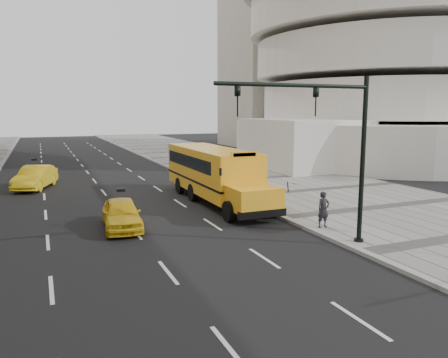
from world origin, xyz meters
name	(u,v)px	position (x,y,z in m)	size (l,w,h in m)	color
ground	(136,207)	(0.00, 0.00, 0.00)	(140.00, 140.00, 0.00)	black
sidewalk_museum	(321,190)	(12.00, 0.00, 0.07)	(12.00, 140.00, 0.15)	gray
curb_museum	(237,197)	(6.00, 0.00, 0.07)	(0.30, 140.00, 0.15)	gray
guggenheim	(356,35)	(29.37, 18.51, 13.58)	(33.20, 42.20, 35.00)	white
school_bus	(213,170)	(4.50, 0.01, 1.76)	(2.96, 11.56, 3.19)	#FBAD1D
taxi_near	(122,214)	(-1.43, -4.10, 0.67)	(1.58, 3.92, 1.34)	yellow
taxi_far	(35,177)	(-4.97, 8.22, 0.76)	(1.60, 4.59, 1.51)	yellow
pedestrian	(323,210)	(6.53, -7.84, 0.94)	(0.57, 0.38, 1.57)	black
traffic_signal	(333,140)	(5.19, -10.07, 4.09)	(6.18, 0.36, 6.40)	black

